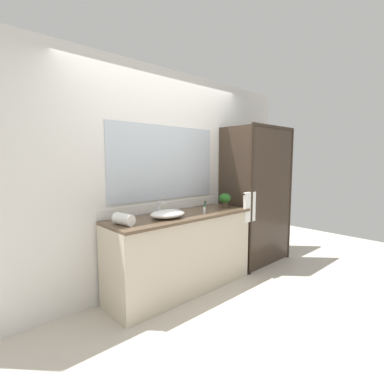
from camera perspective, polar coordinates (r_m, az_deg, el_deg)
The scene contains 10 objects.
ground_plane at distance 3.55m, azimuth -1.89°, elevation -18.95°, with size 8.00×8.00×0.00m, color beige.
wall_back_with_mirror at distance 3.49m, azimuth -5.65°, elevation 2.80°, with size 4.40×0.06×2.60m.
vanity_cabinet at distance 3.39m, azimuth -2.02°, elevation -12.00°, with size 1.80×0.58×0.90m.
shower_enclosure at distance 4.07m, azimuth 13.54°, elevation -0.81°, with size 1.20×0.59×2.00m.
sink_basin at distance 3.09m, azimuth -4.89°, elevation -4.41°, with size 0.41×0.30×0.09m, color white.
faucet at distance 3.21m, azimuth -6.65°, elevation -3.79°, with size 0.17×0.15×0.16m.
potted_plant at distance 3.74m, azimuth 6.64°, elevation -1.43°, with size 0.15×0.15×0.19m.
amenity_bottle_body_wash at distance 3.75m, azimuth 2.67°, elevation -2.48°, with size 0.03×0.03×0.09m.
amenity_bottle_shampoo at distance 3.31m, azimuth 2.52°, elevation -3.66°, with size 0.03×0.03×0.09m.
rolled_towel_near_edge at distance 2.82m, azimuth -13.59°, elevation -5.35°, with size 0.11×0.11×0.22m, color white.
Camera 1 is at (-2.09, -2.44, 1.52)m, focal length 26.51 mm.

